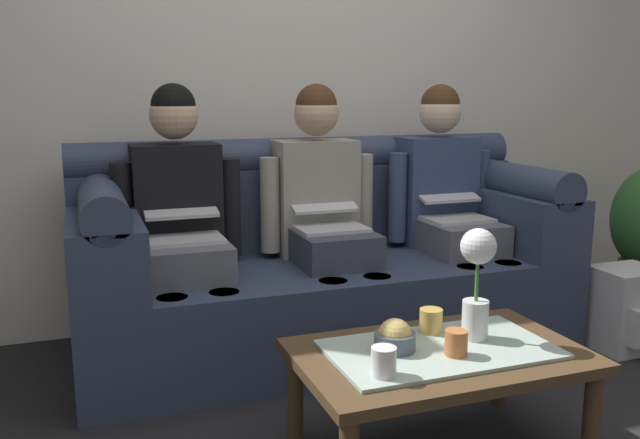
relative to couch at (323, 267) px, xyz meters
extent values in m
cube|color=silver|center=(0.00, 0.53, 1.08)|extent=(6.00, 0.12, 2.90)
cube|color=#2D3851|center=(0.00, -0.07, -0.16)|extent=(2.24, 0.88, 0.42)
cube|color=#2D3851|center=(0.00, 0.26, 0.25)|extent=(2.24, 0.22, 0.40)
cylinder|color=#2D3851|center=(0.00, 0.26, 0.50)|extent=(2.24, 0.18, 0.18)
cube|color=#2D3851|center=(-0.98, -0.07, 0.19)|extent=(0.28, 0.88, 0.28)
cylinder|color=#2D3851|center=(-0.98, -0.07, 0.37)|extent=(0.18, 0.88, 0.18)
cube|color=#2D3851|center=(0.98, -0.07, 0.19)|extent=(0.28, 0.88, 0.28)
cylinder|color=#2D3851|center=(0.98, -0.07, 0.37)|extent=(0.18, 0.88, 0.18)
cube|color=#595B66|center=(-0.65, -0.13, 0.12)|extent=(0.34, 0.40, 0.15)
cylinder|color=#595B66|center=(-0.75, -0.39, -0.16)|extent=(0.12, 0.12, 0.42)
cylinder|color=#595B66|center=(-0.55, -0.39, -0.16)|extent=(0.12, 0.12, 0.42)
cube|color=black|center=(-0.65, 0.11, 0.32)|extent=(0.38, 0.22, 0.54)
cylinder|color=black|center=(-0.89, 0.07, 0.30)|extent=(0.09, 0.09, 0.44)
cylinder|color=black|center=(-0.42, 0.07, 0.30)|extent=(0.09, 0.09, 0.44)
sphere|color=tan|center=(-0.65, 0.09, 0.71)|extent=(0.21, 0.21, 0.21)
sphere|color=black|center=(-0.65, 0.09, 0.75)|extent=(0.19, 0.19, 0.19)
cube|color=silver|center=(-0.65, -0.11, 0.21)|extent=(0.31, 0.22, 0.02)
cube|color=silver|center=(-0.65, 0.02, 0.32)|extent=(0.31, 0.21, 0.06)
cube|color=black|center=(-0.65, 0.01, 0.32)|extent=(0.27, 0.18, 0.05)
cube|color=#383D4C|center=(0.00, -0.13, 0.12)|extent=(0.34, 0.40, 0.15)
cylinder|color=#383D4C|center=(-0.10, -0.39, -0.16)|extent=(0.12, 0.12, 0.42)
cylinder|color=#383D4C|center=(0.10, -0.39, -0.16)|extent=(0.12, 0.12, 0.42)
cube|color=gray|center=(0.00, 0.11, 0.32)|extent=(0.38, 0.22, 0.54)
cylinder|color=gray|center=(-0.23, 0.07, 0.30)|extent=(0.09, 0.09, 0.44)
cylinder|color=gray|center=(0.23, 0.07, 0.30)|extent=(0.09, 0.09, 0.44)
sphere|color=tan|center=(0.00, 0.09, 0.71)|extent=(0.21, 0.21, 0.21)
sphere|color=#472D19|center=(0.00, 0.09, 0.75)|extent=(0.19, 0.19, 0.19)
cube|color=silver|center=(0.00, -0.11, 0.21)|extent=(0.31, 0.22, 0.02)
cube|color=silver|center=(0.00, 0.04, 0.31)|extent=(0.31, 0.20, 0.09)
cube|color=black|center=(0.00, 0.03, 0.31)|extent=(0.27, 0.17, 0.07)
cube|color=#595B66|center=(0.65, -0.13, 0.12)|extent=(0.34, 0.40, 0.15)
cylinder|color=#595B66|center=(0.55, -0.39, -0.16)|extent=(0.12, 0.12, 0.42)
cylinder|color=#595B66|center=(0.75, -0.39, -0.16)|extent=(0.12, 0.12, 0.42)
cube|color=navy|center=(0.65, 0.11, 0.32)|extent=(0.38, 0.22, 0.54)
cylinder|color=navy|center=(0.42, 0.07, 0.30)|extent=(0.09, 0.09, 0.44)
cylinder|color=navy|center=(0.89, 0.07, 0.30)|extent=(0.09, 0.09, 0.44)
sphere|color=beige|center=(0.65, 0.09, 0.71)|extent=(0.21, 0.21, 0.21)
sphere|color=#472D19|center=(0.65, 0.09, 0.75)|extent=(0.19, 0.19, 0.19)
cube|color=silver|center=(0.65, -0.11, 0.21)|extent=(0.31, 0.22, 0.02)
cube|color=silver|center=(0.65, 0.03, 0.32)|extent=(0.31, 0.21, 0.07)
cube|color=black|center=(0.65, 0.02, 0.31)|extent=(0.27, 0.18, 0.06)
cube|color=#47331E|center=(0.00, -1.08, -0.03)|extent=(0.93, 0.58, 0.04)
cube|color=#9EB2A8|center=(0.00, -1.08, 0.00)|extent=(0.72, 0.40, 0.01)
cylinder|color=#47331E|center=(0.41, -1.32, -0.21)|extent=(0.06, 0.06, 0.33)
cylinder|color=#47331E|center=(-0.41, -0.85, -0.21)|extent=(0.06, 0.06, 0.33)
cylinder|color=#47331E|center=(0.41, -0.85, -0.21)|extent=(0.06, 0.06, 0.33)
cylinder|color=silver|center=(0.15, -1.05, 0.07)|extent=(0.09, 0.09, 0.13)
cylinder|color=#3D7538|center=(0.15, -1.05, 0.21)|extent=(0.01, 0.01, 0.14)
sphere|color=silver|center=(0.15, -1.05, 0.32)|extent=(0.12, 0.12, 0.12)
cylinder|color=#4C5666|center=(-0.15, -1.05, 0.03)|extent=(0.13, 0.13, 0.06)
sphere|color=#D8B766|center=(-0.15, -1.05, 0.05)|extent=(0.11, 0.11, 0.11)
cylinder|color=#B26633|center=(0.01, -1.16, 0.05)|extent=(0.07, 0.07, 0.08)
cylinder|color=gold|center=(0.04, -0.95, 0.05)|extent=(0.08, 0.08, 0.08)
cylinder|color=silver|center=(-0.26, -1.22, 0.05)|extent=(0.07, 0.07, 0.09)
cube|color=#B7B7BC|center=(1.30, -0.56, -0.18)|extent=(0.29, 0.25, 0.39)
camera|label=1|loc=(-1.06, -2.85, 0.81)|focal=37.37mm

